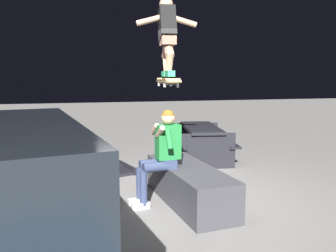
{
  "coord_description": "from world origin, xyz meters",
  "views": [
    {
      "loc": [
        -4.8,
        1.46,
        1.85
      ],
      "look_at": [
        -0.01,
        0.27,
        1.14
      ],
      "focal_mm": 37.25,
      "sensor_mm": 36.0,
      "label": 1
    }
  ],
  "objects_px": {
    "person_sitting_on_ledge": "(161,151)",
    "skateboard": "(168,82)",
    "skater_airborne": "(167,33)",
    "kicker_ramp": "(105,167)",
    "ledge_box_main": "(189,185)",
    "picnic_table_back": "(201,138)"
  },
  "relations": [
    {
      "from": "person_sitting_on_ledge",
      "to": "skateboard",
      "type": "height_order",
      "value": "skateboard"
    },
    {
      "from": "skater_airborne",
      "to": "kicker_ramp",
      "type": "height_order",
      "value": "skater_airborne"
    },
    {
      "from": "ledge_box_main",
      "to": "skateboard",
      "type": "relative_size",
      "value": 1.89
    },
    {
      "from": "skater_airborne",
      "to": "picnic_table_back",
      "type": "bearing_deg",
      "value": -30.54
    },
    {
      "from": "kicker_ramp",
      "to": "picnic_table_back",
      "type": "xyz_separation_m",
      "value": [
        0.35,
        -2.13,
        0.45
      ]
    },
    {
      "from": "skateboard",
      "to": "skater_airborne",
      "type": "distance_m",
      "value": 0.69
    },
    {
      "from": "skater_airborne",
      "to": "skateboard",
      "type": "bearing_deg",
      "value": 175.55
    },
    {
      "from": "skater_airborne",
      "to": "ledge_box_main",
      "type": "bearing_deg",
      "value": -135.05
    },
    {
      "from": "skateboard",
      "to": "ledge_box_main",
      "type": "bearing_deg",
      "value": -127.75
    },
    {
      "from": "skateboard",
      "to": "kicker_ramp",
      "type": "relative_size",
      "value": 0.71
    },
    {
      "from": "person_sitting_on_ledge",
      "to": "skater_airborne",
      "type": "distance_m",
      "value": 1.7
    },
    {
      "from": "ledge_box_main",
      "to": "skateboard",
      "type": "distance_m",
      "value": 1.54
    },
    {
      "from": "ledge_box_main",
      "to": "skater_airborne",
      "type": "distance_m",
      "value": 2.22
    },
    {
      "from": "picnic_table_back",
      "to": "skateboard",
      "type": "bearing_deg",
      "value": 150.0
    },
    {
      "from": "person_sitting_on_ledge",
      "to": "kicker_ramp",
      "type": "relative_size",
      "value": 0.94
    },
    {
      "from": "skater_airborne",
      "to": "kicker_ramp",
      "type": "distance_m",
      "value": 3.16
    },
    {
      "from": "picnic_table_back",
      "to": "person_sitting_on_ledge",
      "type": "bearing_deg",
      "value": 148.87
    },
    {
      "from": "ledge_box_main",
      "to": "kicker_ramp",
      "type": "xyz_separation_m",
      "value": [
        2.14,
        1.08,
        -0.22
      ]
    },
    {
      "from": "skater_airborne",
      "to": "picnic_table_back",
      "type": "height_order",
      "value": "skater_airborne"
    },
    {
      "from": "ledge_box_main",
      "to": "picnic_table_back",
      "type": "relative_size",
      "value": 1.04
    },
    {
      "from": "ledge_box_main",
      "to": "kicker_ramp",
      "type": "distance_m",
      "value": 2.41
    },
    {
      "from": "ledge_box_main",
      "to": "kicker_ramp",
      "type": "height_order",
      "value": "ledge_box_main"
    }
  ]
}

